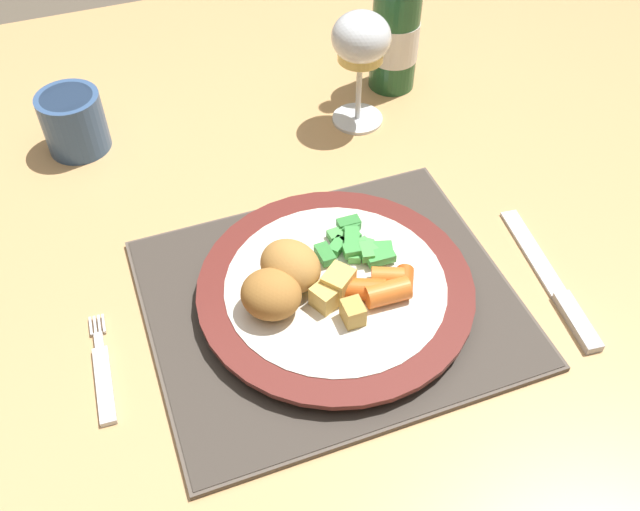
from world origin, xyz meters
The scene contains 13 objects.
ground_plane centered at (0.00, 0.00, 0.00)m, with size 6.00×6.00×0.00m, color brown.
dining_table centered at (0.00, 0.00, 0.67)m, with size 1.49×1.06×0.74m.
placemat centered at (0.04, -0.14, 0.74)m, with size 0.35×0.30×0.01m.
dinner_plate centered at (0.05, -0.14, 0.76)m, with size 0.27×0.27×0.02m.
breaded_croquettes centered at (-0.01, -0.13, 0.79)m, with size 0.10×0.10×0.05m.
green_beans_pile centered at (0.08, -0.10, 0.77)m, with size 0.07×0.07×0.02m.
glazed_carrots centered at (0.08, -0.17, 0.78)m, with size 0.08×0.05×0.02m.
fork centered at (-0.18, -0.15, 0.74)m, with size 0.02×0.12×0.01m.
table_knife centered at (0.26, -0.20, 0.74)m, with size 0.04×0.19×0.01m.
wine_glass centered at (0.18, 0.13, 0.85)m, with size 0.07×0.07×0.15m.
bottle centered at (0.25, 0.18, 0.83)m, with size 0.06×0.06×0.24m.
roast_potatoes centered at (0.04, -0.16, 0.78)m, with size 0.05×0.06×0.03m.
drinking_cup centered at (-0.16, 0.19, 0.78)m, with size 0.07×0.07×0.07m.
Camera 1 is at (-0.12, -0.55, 1.29)m, focal length 40.00 mm.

